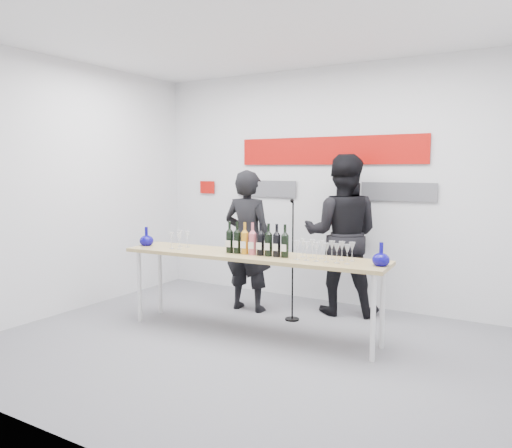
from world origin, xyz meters
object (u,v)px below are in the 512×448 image
at_px(tasting_table, 251,260).
at_px(presenter_left, 248,241).
at_px(presenter_right, 342,235).
at_px(mic_stand, 292,284).

height_order(tasting_table, presenter_left, presenter_left).
bearing_deg(presenter_right, mic_stand, 41.70).
height_order(presenter_left, mic_stand, presenter_left).
bearing_deg(presenter_left, mic_stand, 168.21).
bearing_deg(presenter_right, presenter_left, 8.56).
distance_m(tasting_table, presenter_right, 1.34).
bearing_deg(tasting_table, presenter_left, 119.65).
relative_size(presenter_left, presenter_right, 0.90).
bearing_deg(presenter_right, tasting_table, 50.97).
relative_size(tasting_table, presenter_left, 1.67).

